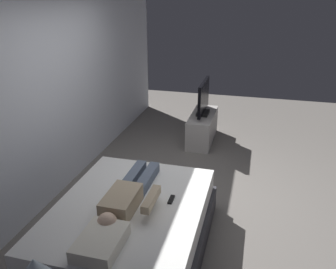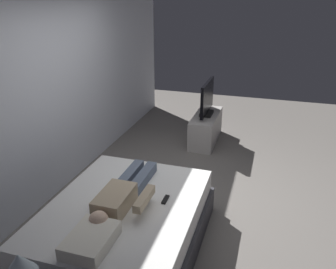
# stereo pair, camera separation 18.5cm
# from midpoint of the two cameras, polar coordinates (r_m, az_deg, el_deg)

# --- Properties ---
(ground_plane) EXTENTS (10.00, 10.00, 0.00)m
(ground_plane) POSITION_cam_midpoint_polar(r_m,az_deg,el_deg) (4.50, 2.57, -10.87)
(ground_plane) COLOR slate
(back_wall) EXTENTS (6.40, 0.10, 2.80)m
(back_wall) POSITION_cam_midpoint_polar(r_m,az_deg,el_deg) (4.93, -16.93, 8.95)
(back_wall) COLOR silver
(back_wall) RESTS_ON ground
(bed) EXTENTS (1.92, 1.51, 0.54)m
(bed) POSITION_cam_midpoint_polar(r_m,az_deg,el_deg) (3.65, -7.75, -15.07)
(bed) COLOR #333338
(bed) RESTS_ON ground
(pillow) EXTENTS (0.48, 0.34, 0.12)m
(pillow) POSITION_cam_midpoint_polar(r_m,az_deg,el_deg) (3.00, -12.92, -17.04)
(pillow) COLOR silver
(pillow) RESTS_ON bed
(person) EXTENTS (1.26, 0.46, 0.18)m
(person) POSITION_cam_midpoint_polar(r_m,az_deg,el_deg) (3.48, -8.23, -10.04)
(person) COLOR tan
(person) RESTS_ON bed
(remote) EXTENTS (0.15, 0.04, 0.02)m
(remote) POSITION_cam_midpoint_polar(r_m,az_deg,el_deg) (3.52, -0.99, -10.76)
(remote) COLOR black
(remote) RESTS_ON bed
(tv_stand) EXTENTS (1.10, 0.40, 0.50)m
(tv_stand) POSITION_cam_midpoint_polar(r_m,az_deg,el_deg) (6.13, 4.87, 1.17)
(tv_stand) COLOR #B7B2AD
(tv_stand) RESTS_ON ground
(tv) EXTENTS (0.88, 0.20, 0.59)m
(tv) POSITION_cam_midpoint_polar(r_m,az_deg,el_deg) (5.96, 5.04, 5.96)
(tv) COLOR black
(tv) RESTS_ON tv_stand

